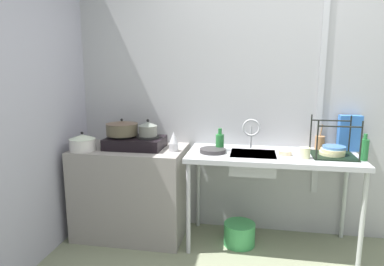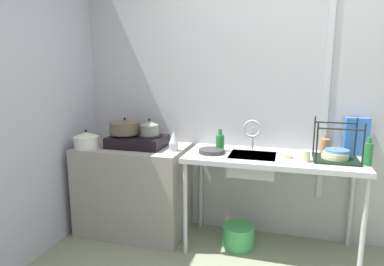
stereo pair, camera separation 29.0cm
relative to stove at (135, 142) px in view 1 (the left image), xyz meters
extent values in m
cube|color=#A6A6AA|center=(1.33, 0.35, 0.47)|extent=(4.68, 0.10, 2.70)
cube|color=#B1B2B8|center=(1.60, 0.29, 0.61)|extent=(0.05, 0.01, 2.16)
cube|color=gray|center=(-0.05, 0.00, -0.46)|extent=(0.98, 0.59, 0.82)
cube|color=#B1B2B8|center=(1.20, 0.00, -0.07)|extent=(1.41, 0.59, 0.04)
cylinder|color=#B5B3BA|center=(0.53, -0.26, -0.48)|extent=(0.04, 0.04, 0.78)
cylinder|color=#B2B5B4|center=(1.86, -0.26, -0.48)|extent=(0.04, 0.04, 0.78)
cylinder|color=#B1B3B4|center=(0.53, 0.26, -0.48)|extent=(0.04, 0.04, 0.78)
cylinder|color=#B2B9B6|center=(1.86, 0.26, -0.48)|extent=(0.04, 0.04, 0.78)
cube|color=black|center=(0.00, 0.00, 0.00)|extent=(0.50, 0.35, 0.10)
cylinder|color=black|center=(-0.12, 0.00, 0.05)|extent=(0.20, 0.20, 0.02)
cylinder|color=black|center=(0.12, 0.00, 0.05)|extent=(0.20, 0.20, 0.02)
cylinder|color=brown|center=(-0.12, 0.00, 0.11)|extent=(0.28, 0.28, 0.10)
cone|color=brown|center=(-0.12, 0.00, 0.18)|extent=(0.28, 0.28, 0.02)
sphere|color=black|center=(-0.12, 0.00, 0.20)|extent=(0.02, 0.02, 0.02)
cylinder|color=slate|center=(0.12, 0.00, 0.11)|extent=(0.16, 0.16, 0.09)
cone|color=gray|center=(0.12, 0.00, 0.17)|extent=(0.17, 0.17, 0.03)
sphere|color=black|center=(0.12, 0.00, 0.20)|extent=(0.02, 0.02, 0.02)
cylinder|color=silver|center=(-0.42, -0.17, 0.00)|extent=(0.22, 0.22, 0.10)
cone|color=beige|center=(-0.42, -0.17, 0.07)|extent=(0.23, 0.23, 0.04)
sphere|color=black|center=(-0.42, -0.17, 0.10)|extent=(0.02, 0.02, 0.02)
cylinder|color=silver|center=(0.36, -0.05, -0.02)|extent=(0.08, 0.08, 0.07)
cone|color=silver|center=(0.36, -0.05, 0.07)|extent=(0.08, 0.08, 0.10)
cube|color=#B1B2B8|center=(1.04, -0.02, -0.13)|extent=(0.37, 0.32, 0.16)
cylinder|color=#B1B2B8|center=(1.02, 0.17, 0.05)|extent=(0.02, 0.02, 0.20)
torus|color=#B1B2B8|center=(1.02, 0.11, 0.14)|extent=(0.15, 0.02, 0.15)
cylinder|color=#323031|center=(0.70, -0.04, -0.04)|extent=(0.22, 0.22, 0.03)
cylinder|color=black|center=(1.52, -0.14, 0.11)|extent=(0.01, 0.01, 0.32)
cylinder|color=black|center=(1.83, -0.14, 0.11)|extent=(0.01, 0.01, 0.32)
cylinder|color=black|center=(1.52, 0.16, 0.11)|extent=(0.01, 0.01, 0.32)
cylinder|color=black|center=(1.83, 0.16, 0.11)|extent=(0.01, 0.01, 0.32)
cylinder|color=black|center=(1.68, -0.14, 0.22)|extent=(0.31, 0.01, 0.01)
cylinder|color=black|center=(1.68, 0.16, 0.22)|extent=(0.31, 0.01, 0.01)
cube|color=black|center=(1.68, 0.01, -0.05)|extent=(0.33, 0.32, 0.01)
cylinder|color=beige|center=(1.67, 0.01, -0.03)|extent=(0.20, 0.20, 0.03)
cylinder|color=beige|center=(1.67, 0.01, 0.00)|extent=(0.19, 0.19, 0.03)
cylinder|color=#4671AD|center=(1.68, 0.02, 0.02)|extent=(0.18, 0.18, 0.03)
cylinder|color=beige|center=(1.44, -0.10, -0.01)|extent=(0.08, 0.08, 0.09)
cylinder|color=beige|center=(1.30, -0.02, -0.04)|extent=(0.11, 0.11, 0.04)
cylinder|color=#257233|center=(0.75, 0.04, 0.02)|extent=(0.07, 0.07, 0.14)
cylinder|color=#257233|center=(0.75, 0.04, 0.11)|extent=(0.03, 0.03, 0.05)
cylinder|color=#257036|center=(1.88, -0.08, 0.03)|extent=(0.06, 0.06, 0.16)
cylinder|color=#257036|center=(1.88, -0.08, 0.13)|extent=(0.03, 0.03, 0.04)
cube|color=#336ABD|center=(1.85, 0.24, 0.10)|extent=(0.19, 0.09, 0.31)
cylinder|color=#A17048|center=(1.61, 0.23, 0.01)|extent=(0.08, 0.08, 0.12)
cylinder|color=olive|center=(1.61, 0.23, 0.08)|extent=(0.04, 0.04, 0.19)
cylinder|color=#3D9C52|center=(0.95, -0.04, -0.78)|extent=(0.27, 0.27, 0.20)
camera|label=1|loc=(1.02, -2.80, 0.65)|focal=31.52mm
camera|label=2|loc=(1.30, -2.74, 0.65)|focal=31.52mm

